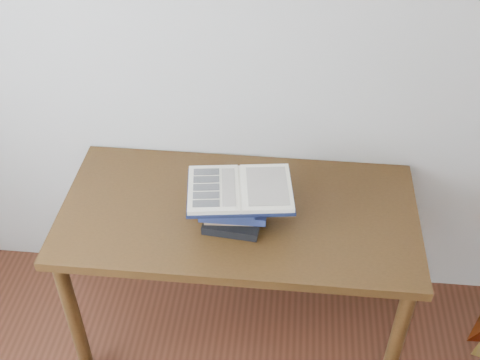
# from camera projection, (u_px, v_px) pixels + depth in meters

# --- Properties ---
(desk) EXTENTS (1.43, 0.72, 0.77)m
(desk) POSITION_uv_depth(u_px,v_px,m) (239.00, 227.00, 2.47)
(desk) COLOR #3F270F
(desk) RESTS_ON ground
(book_stack) EXTENTS (0.27, 0.19, 0.15)m
(book_stack) POSITION_uv_depth(u_px,v_px,m) (232.00, 208.00, 2.30)
(book_stack) COLOR black
(book_stack) RESTS_ON desk
(open_book) EXTENTS (0.43, 0.33, 0.03)m
(open_book) POSITION_uv_depth(u_px,v_px,m) (240.00, 189.00, 2.25)
(open_book) COLOR black
(open_book) RESTS_ON book_stack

